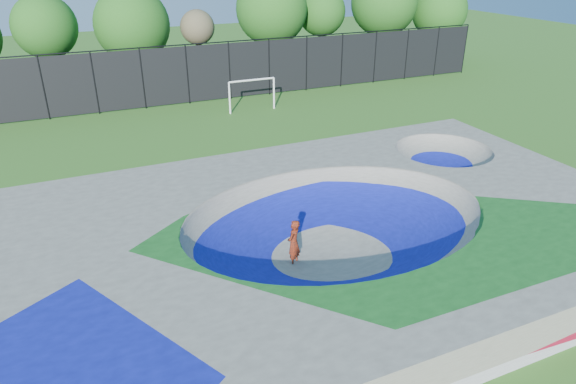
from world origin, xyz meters
The scene contains 7 objects.
ground centered at (0.00, 0.00, 0.00)m, with size 120.00×120.00×0.00m, color #2C5E1A.
skate_deck centered at (0.00, 0.00, 0.75)m, with size 22.00×14.00×1.50m, color gray.
skater centered at (-1.75, -0.22, 0.85)m, with size 0.62×0.40×1.69m, color #B6300E.
skateboard centered at (-1.75, -0.22, 0.03)m, with size 0.78×0.22×0.05m, color black.
soccer_goal centered at (3.36, 17.50, 1.48)m, with size 3.22×0.12×2.13m.
fence centered at (0.00, 21.00, 2.10)m, with size 48.09×0.09×4.04m.
treeline centered at (2.78, 26.06, 5.05)m, with size 53.28×6.20×8.43m.
Camera 1 is at (-7.96, -13.68, 9.81)m, focal length 32.00 mm.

